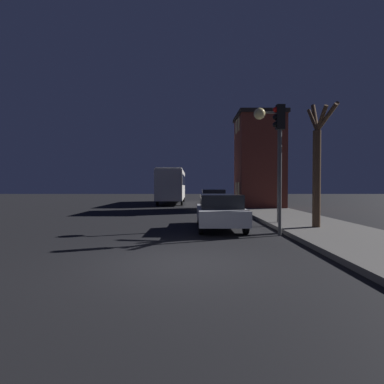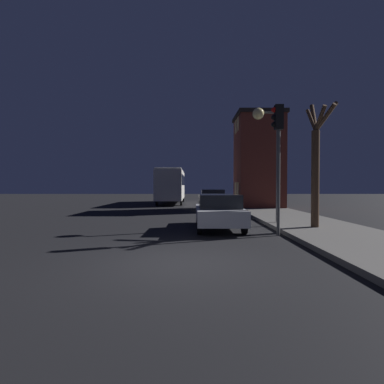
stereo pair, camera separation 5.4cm
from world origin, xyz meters
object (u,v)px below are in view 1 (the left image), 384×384
(bus, at_px, (172,184))
(car_mid_lane, at_px, (213,199))
(car_near_lane, at_px, (219,211))
(bare_tree, at_px, (317,160))
(traffic_light, at_px, (279,143))
(streetlamp, at_px, (267,135))

(bus, height_order, car_mid_lane, bus)
(car_near_lane, xyz_separation_m, car_mid_lane, (0.38, 9.54, 0.05))
(bare_tree, distance_m, car_mid_lane, 10.91)
(traffic_light, relative_size, car_near_lane, 1.05)
(streetlamp, relative_size, bare_tree, 1.00)
(bus, relative_size, car_mid_lane, 2.48)
(traffic_light, height_order, car_mid_lane, traffic_light)
(traffic_light, bearing_deg, streetlamp, 84.67)
(traffic_light, bearing_deg, bus, 104.75)
(car_mid_lane, bearing_deg, streetlamp, -77.56)
(traffic_light, relative_size, car_mid_lane, 1.18)
(streetlamp, distance_m, bus, 18.28)
(streetlamp, relative_size, bus, 0.52)
(bus, height_order, car_near_lane, bus)
(bare_tree, bearing_deg, streetlamp, 136.74)
(bare_tree, height_order, car_mid_lane, bare_tree)
(car_near_lane, height_order, car_mid_lane, car_mid_lane)
(traffic_light, height_order, car_near_lane, traffic_light)
(bare_tree, relative_size, car_mid_lane, 1.28)
(bare_tree, bearing_deg, traffic_light, -148.12)
(streetlamp, xyz_separation_m, bus, (-5.53, 17.30, -2.11))
(bus, relative_size, car_near_lane, 2.20)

